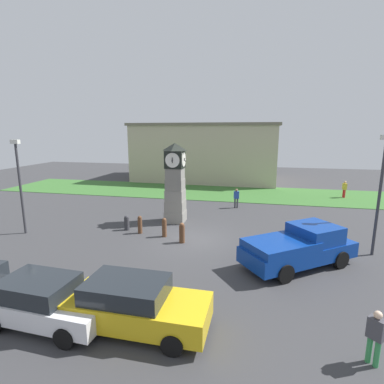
% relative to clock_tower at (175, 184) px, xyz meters
% --- Properties ---
extents(ground_plane, '(72.64, 72.64, 0.00)m').
position_rel_clock_tower_xyz_m(ground_plane, '(1.86, -3.06, -2.60)').
color(ground_plane, '#38383A').
extents(clock_tower, '(1.49, 1.49, 5.33)m').
position_rel_clock_tower_xyz_m(clock_tower, '(0.00, 0.00, 0.00)').
color(clock_tower, gray).
rests_on(clock_tower, ground_plane).
extents(bollard_near_tower, '(0.31, 0.31, 0.94)m').
position_rel_clock_tower_xyz_m(bollard_near_tower, '(-2.52, -2.37, -2.12)').
color(bollard_near_tower, '#333338').
rests_on(bollard_near_tower, ground_plane).
extents(bollard_mid_row, '(0.26, 0.26, 1.09)m').
position_rel_clock_tower_xyz_m(bollard_mid_row, '(-1.47, -2.77, -2.04)').
color(bollard_mid_row, brown).
rests_on(bollard_mid_row, ground_plane).
extents(bollard_far_row, '(0.27, 0.27, 1.14)m').
position_rel_clock_tower_xyz_m(bollard_far_row, '(0.15, -3.02, -2.02)').
color(bollard_far_row, brown).
rests_on(bollard_far_row, ground_plane).
extents(bollard_end_row, '(0.31, 0.31, 1.15)m').
position_rel_clock_tower_xyz_m(bollard_end_row, '(1.39, -3.73, -2.02)').
color(bollard_end_row, brown).
rests_on(bollard_end_row, ground_plane).
extents(car_near_tower, '(4.21, 2.10, 1.50)m').
position_rel_clock_tower_xyz_m(car_near_tower, '(-1.20, -11.52, -1.83)').
color(car_near_tower, silver).
rests_on(car_near_tower, ground_plane).
extents(car_by_building, '(4.53, 2.03, 1.59)m').
position_rel_clock_tower_xyz_m(car_by_building, '(1.74, -11.16, -1.79)').
color(car_by_building, gold).
rests_on(car_by_building, ground_plane).
extents(pickup_truck, '(5.51, 4.85, 1.85)m').
position_rel_clock_tower_xyz_m(pickup_truck, '(7.34, -5.43, -1.67)').
color(pickup_truck, navy).
rests_on(pickup_truck, ground_plane).
extents(pedestrian_near_bench, '(0.35, 0.45, 1.58)m').
position_rel_clock_tower_xyz_m(pedestrian_near_bench, '(13.28, 10.36, -1.70)').
color(pedestrian_near_bench, red).
rests_on(pedestrian_near_bench, ground_plane).
extents(pedestrian_crossing_lot, '(0.44, 0.31, 1.56)m').
position_rel_clock_tower_xyz_m(pedestrian_crossing_lot, '(3.80, 4.60, -1.71)').
color(pedestrian_crossing_lot, '#3F3F47').
rests_on(pedestrian_crossing_lot, ground_plane).
extents(pedestrian_by_cars, '(0.46, 0.45, 1.57)m').
position_rel_clock_tower_xyz_m(pedestrian_by_cars, '(8.52, -11.25, -1.70)').
color(pedestrian_by_cars, '#338C4C').
rests_on(pedestrian_by_cars, ground_plane).
extents(street_lamp_near_road, '(0.50, 0.24, 5.62)m').
position_rel_clock_tower_xyz_m(street_lamp_near_road, '(-8.30, -4.24, 0.70)').
color(street_lamp_near_road, '#333338').
rests_on(street_lamp_near_road, ground_plane).
extents(street_lamp_far_side, '(0.50, 0.24, 5.95)m').
position_rel_clock_tower_xyz_m(street_lamp_far_side, '(11.15, -3.32, 0.87)').
color(street_lamp_far_side, '#333338').
rests_on(street_lamp_far_side, ground_plane).
extents(warehouse_blue_far, '(17.76, 10.86, 6.96)m').
position_rel_clock_tower_xyz_m(warehouse_blue_far, '(-0.94, 18.71, 0.89)').
color(warehouse_blue_far, '#B7A88E').
rests_on(warehouse_blue_far, ground_plane).
extents(grass_verge_far, '(43.59, 7.77, 0.04)m').
position_rel_clock_tower_xyz_m(grass_verge_far, '(1.10, 10.26, -2.58)').
color(grass_verge_far, '#386B2D').
rests_on(grass_verge_far, ground_plane).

